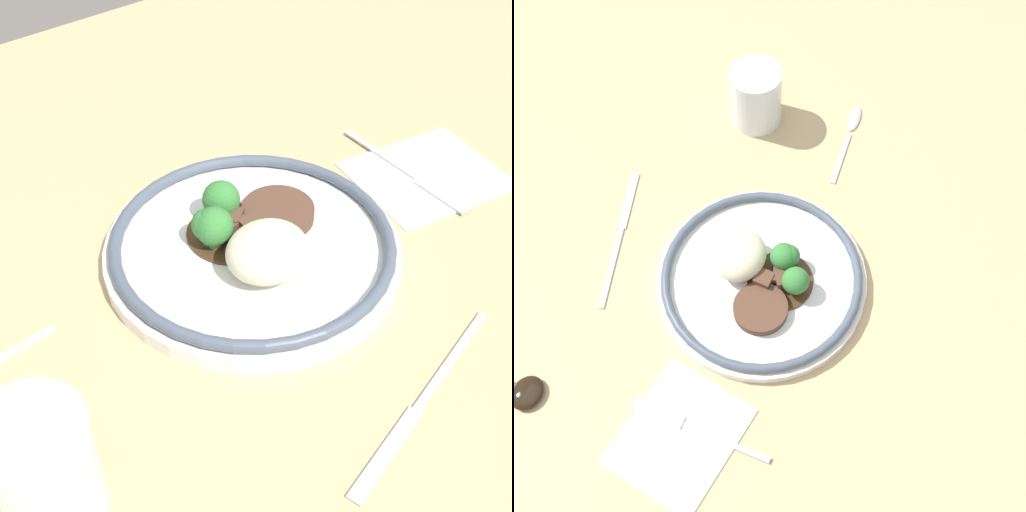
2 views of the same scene
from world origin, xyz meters
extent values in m
plane|color=#5B5651|center=(0.00, 0.00, 0.00)|extent=(8.00, 8.00, 0.00)
cube|color=tan|center=(0.00, 0.00, 0.02)|extent=(1.53, 1.18, 0.03)
cube|color=white|center=(-0.27, -0.02, 0.03)|extent=(0.17, 0.15, 0.00)
cylinder|color=white|center=(-0.05, -0.03, 0.04)|extent=(0.28, 0.28, 0.02)
torus|color=#4C5666|center=(-0.05, -0.03, 0.05)|extent=(0.27, 0.27, 0.01)
ellipsoid|color=beige|center=(-0.04, 0.00, 0.07)|extent=(0.08, 0.07, 0.05)
cylinder|color=brown|center=(-0.09, -0.05, 0.05)|extent=(0.07, 0.07, 0.01)
cylinder|color=#472D19|center=(-0.04, -0.06, 0.05)|extent=(0.09, 0.09, 0.00)
cube|color=brown|center=(-0.04, -0.06, 0.06)|extent=(0.03, 0.03, 0.02)
cube|color=brown|center=(-0.04, -0.06, 0.06)|extent=(0.03, 0.03, 0.02)
cube|color=brown|center=(-0.05, -0.04, 0.06)|extent=(0.02, 0.02, 0.02)
cylinder|color=#669E51|center=(-0.05, -0.08, 0.05)|extent=(0.01, 0.01, 0.01)
sphere|color=#387F38|center=(-0.05, -0.08, 0.07)|extent=(0.04, 0.04, 0.04)
cylinder|color=#669E51|center=(-0.02, -0.05, 0.05)|extent=(0.01, 0.01, 0.01)
sphere|color=#387F38|center=(-0.02, -0.05, 0.07)|extent=(0.04, 0.04, 0.04)
cylinder|color=#669E51|center=(-0.02, -0.06, 0.05)|extent=(0.01, 0.01, 0.01)
sphere|color=#387F38|center=(-0.02, -0.06, 0.07)|extent=(0.03, 0.03, 0.03)
cylinder|color=#F4AD19|center=(0.22, 0.08, 0.07)|extent=(0.07, 0.07, 0.07)
cylinder|color=white|center=(0.22, 0.08, 0.08)|extent=(0.08, 0.08, 0.10)
cube|color=#B7B7BC|center=(-0.26, -0.07, 0.03)|extent=(0.01, 0.11, 0.00)
cube|color=#B7B7BC|center=(-0.26, 0.02, 0.03)|extent=(0.02, 0.07, 0.00)
cube|color=#B7B7BC|center=(-0.10, 0.16, 0.03)|extent=(0.13, 0.04, 0.00)
cube|color=#B7B7BC|center=(0.01, 0.19, 0.03)|extent=(0.09, 0.04, 0.00)
cube|color=#B7B7BC|center=(0.19, -0.07, 0.03)|extent=(0.09, 0.01, 0.00)
camera|label=1|loc=(0.26, 0.35, 0.49)|focal=50.00mm
camera|label=2|loc=(-0.44, -0.20, 0.89)|focal=50.00mm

